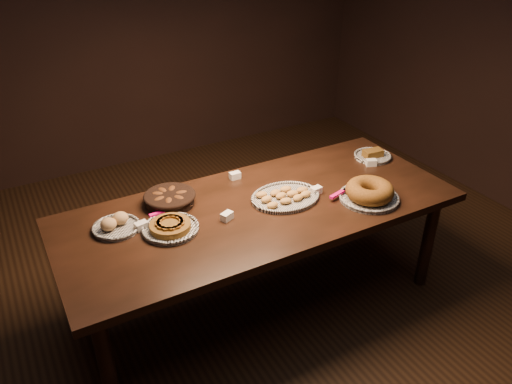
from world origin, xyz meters
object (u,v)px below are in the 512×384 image
apple_tart_plate (170,227)px  madeleine_platter (285,197)px  bundt_cake_plate (369,193)px  buffet_table (261,216)px

apple_tart_plate → madeleine_platter: apple_tart_plate is taller
madeleine_platter → bundt_cake_plate: (0.44, -0.25, 0.03)m
buffet_table → apple_tart_plate: apple_tart_plate is taller
apple_tart_plate → bundt_cake_plate: (1.18, -0.27, 0.03)m
madeleine_platter → bundt_cake_plate: 0.51m
buffet_table → madeleine_platter: bearing=-2.4°
bundt_cake_plate → madeleine_platter: bearing=161.8°
buffet_table → bundt_cake_plate: bundt_cake_plate is taller
apple_tart_plate → bundt_cake_plate: bundt_cake_plate is taller
buffet_table → bundt_cake_plate: bearing=-22.9°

